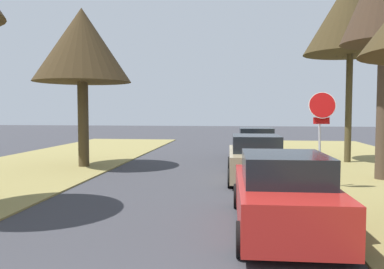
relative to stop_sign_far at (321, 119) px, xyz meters
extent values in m
cylinder|color=#9EA0A5|center=(0.00, 0.16, -1.01)|extent=(0.07, 0.43, 2.23)
cylinder|color=white|center=(0.00, -0.07, 0.42)|extent=(0.81, 0.15, 0.80)
cylinder|color=red|center=(0.00, -0.07, 0.42)|extent=(0.76, 0.16, 0.76)
cube|color=red|center=(0.00, 0.01, -0.05)|extent=(0.48, 0.07, 0.20)
cylinder|color=#49382A|center=(2.51, 2.00, 0.21)|extent=(0.52, 0.52, 4.67)
cylinder|color=#483E24|center=(2.53, 6.53, 0.35)|extent=(0.29, 0.29, 4.95)
cone|color=#3A2E19|center=(2.53, 6.53, 4.62)|extent=(4.17, 4.17, 3.57)
cylinder|color=#483E24|center=(2.12, 6.11, 3.22)|extent=(0.99, 0.96, 0.89)
cylinder|color=#483E24|center=(2.49, 7.01, 3.39)|extent=(1.07, 0.20, 1.21)
cylinder|color=#483E24|center=(2.95, 7.05, 3.37)|extent=(1.18, 1.01, 1.18)
cylinder|color=#463922|center=(-9.08, 3.75, -0.33)|extent=(0.45, 0.45, 3.59)
cone|color=#382B18|center=(-9.08, 3.75, 3.02)|extent=(4.08, 4.08, 3.10)
cylinder|color=#463922|center=(-9.10, 3.27, 2.22)|extent=(1.14, 0.25, 1.61)
cylinder|color=#463922|center=(-8.89, 4.20, 2.03)|extent=(1.12, 0.62, 1.26)
cylinder|color=#463922|center=(-9.38, 3.08, 1.98)|extent=(1.53, 0.82, 1.20)
cube|color=red|center=(-1.58, -4.12, -1.58)|extent=(1.94, 4.45, 0.85)
cube|color=black|center=(-1.58, -4.34, -0.88)|extent=(1.65, 2.07, 0.56)
cylinder|color=black|center=(-2.50, -2.49, -1.87)|extent=(0.22, 0.61, 0.60)
cylinder|color=black|center=(-0.76, -2.45, -1.87)|extent=(0.22, 0.61, 0.60)
cylinder|color=black|center=(-2.41, -5.79, -1.87)|extent=(0.22, 0.61, 0.60)
cylinder|color=black|center=(-0.67, -5.74, -1.87)|extent=(0.22, 0.61, 0.60)
cube|color=tan|center=(-1.90, 1.70, -1.58)|extent=(1.94, 4.45, 0.85)
cube|color=black|center=(-1.89, 1.48, -0.88)|extent=(1.65, 2.07, 0.56)
cylinder|color=black|center=(-2.81, 3.33, -1.87)|extent=(0.22, 0.61, 0.60)
cylinder|color=black|center=(-1.07, 3.37, -1.87)|extent=(0.22, 0.61, 0.60)
cylinder|color=black|center=(-2.72, 0.03, -1.87)|extent=(0.22, 0.61, 0.60)
cylinder|color=black|center=(-0.98, 0.07, -1.87)|extent=(0.22, 0.61, 0.60)
cube|color=black|center=(-1.64, 7.67, -1.58)|extent=(1.94, 4.45, 0.85)
cube|color=black|center=(-1.64, 7.45, -0.88)|extent=(1.65, 2.07, 0.56)
cylinder|color=black|center=(-2.56, 9.30, -1.87)|extent=(0.22, 0.61, 0.60)
cylinder|color=black|center=(-0.82, 9.34, -1.87)|extent=(0.22, 0.61, 0.60)
cylinder|color=black|center=(-2.47, 6.00, -1.87)|extent=(0.22, 0.61, 0.60)
cylinder|color=black|center=(-0.73, 6.04, -1.87)|extent=(0.22, 0.61, 0.60)
camera|label=1|loc=(-2.47, -12.17, 0.25)|focal=36.46mm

